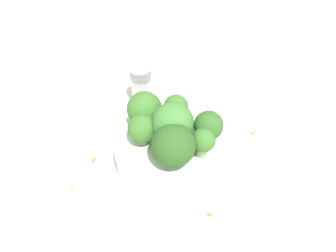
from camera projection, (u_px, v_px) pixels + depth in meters
name	position (u px, v px, depth m)	size (l,w,h in m)	color
ground_plane	(168.00, 160.00, 0.49)	(3.00, 3.00, 0.00)	beige
bowl	(168.00, 151.00, 0.48)	(0.15, 0.15, 0.05)	silver
broccoli_floret_0	(173.00, 146.00, 0.41)	(0.06, 0.06, 0.07)	#84AD66
broccoli_floret_1	(173.00, 124.00, 0.43)	(0.06, 0.06, 0.07)	#8EB770
broccoli_floret_2	(145.00, 109.00, 0.46)	(0.05, 0.05, 0.06)	#8EB770
broccoli_floret_3	(142.00, 131.00, 0.44)	(0.04, 0.04, 0.05)	#84AD66
broccoli_floret_4	(176.00, 108.00, 0.46)	(0.04, 0.04, 0.05)	#84AD66
broccoli_floret_5	(203.00, 141.00, 0.42)	(0.03, 0.03, 0.05)	#84AD66
broccoli_floret_6	(208.00, 128.00, 0.43)	(0.04, 0.04, 0.06)	#7A9E5B
pepper_shaker	(142.00, 87.00, 0.54)	(0.04, 0.04, 0.08)	silver
almond_crumb_0	(133.00, 110.00, 0.56)	(0.01, 0.00, 0.01)	#AD7F4C
almond_crumb_1	(253.00, 133.00, 0.52)	(0.01, 0.00, 0.01)	#AD7F4C
almond_crumb_2	(71.00, 187.00, 0.46)	(0.01, 0.00, 0.01)	tan
almond_crumb_3	(210.00, 214.00, 0.44)	(0.01, 0.00, 0.01)	olive
almond_crumb_4	(94.00, 157.00, 0.49)	(0.01, 0.01, 0.01)	olive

